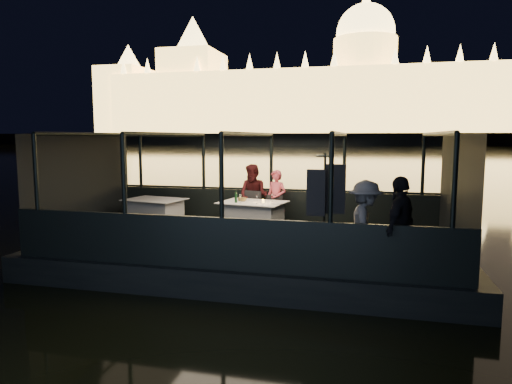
% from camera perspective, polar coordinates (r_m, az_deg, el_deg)
% --- Properties ---
extents(river_water, '(500.00, 500.00, 0.00)m').
position_cam_1_polar(river_water, '(89.25, 12.34, 4.97)').
color(river_water, black).
rests_on(river_water, ground).
extents(boat_hull, '(8.60, 4.40, 1.00)m').
position_cam_1_polar(boat_hull, '(9.86, -0.56, -9.25)').
color(boat_hull, black).
rests_on(boat_hull, river_water).
extents(boat_deck, '(8.00, 4.00, 0.04)m').
position_cam_1_polar(boat_deck, '(9.74, -0.57, -6.54)').
color(boat_deck, black).
rests_on(boat_deck, boat_hull).
extents(gunwale_port, '(8.00, 0.08, 0.90)m').
position_cam_1_polar(gunwale_port, '(11.56, 1.90, -2.03)').
color(gunwale_port, black).
rests_on(gunwale_port, boat_deck).
extents(gunwale_starboard, '(8.00, 0.08, 0.90)m').
position_cam_1_polar(gunwale_starboard, '(7.76, -4.26, -6.48)').
color(gunwale_starboard, black).
rests_on(gunwale_starboard, boat_deck).
extents(cabin_glass_port, '(8.00, 0.02, 1.40)m').
position_cam_1_polar(cabin_glass_port, '(11.44, 1.92, 3.67)').
color(cabin_glass_port, '#99B2B2').
rests_on(cabin_glass_port, gunwale_port).
extents(cabin_glass_starboard, '(8.00, 0.02, 1.40)m').
position_cam_1_polar(cabin_glass_starboard, '(7.58, -4.34, 2.01)').
color(cabin_glass_starboard, '#99B2B2').
rests_on(cabin_glass_starboard, gunwale_starboard).
extents(cabin_roof_glass, '(8.00, 4.00, 0.02)m').
position_cam_1_polar(cabin_roof_glass, '(9.47, -0.58, 7.24)').
color(cabin_roof_glass, '#99B2B2').
rests_on(cabin_roof_glass, boat_deck).
extents(end_wall_fore, '(0.02, 4.00, 2.30)m').
position_cam_1_polar(end_wall_fore, '(11.21, -20.79, 0.85)').
color(end_wall_fore, black).
rests_on(end_wall_fore, boat_deck).
extents(end_wall_aft, '(0.02, 4.00, 2.30)m').
position_cam_1_polar(end_wall_aft, '(9.38, 23.81, -0.38)').
color(end_wall_aft, black).
rests_on(end_wall_aft, boat_deck).
extents(canopy_ribs, '(8.00, 4.00, 2.30)m').
position_cam_1_polar(canopy_ribs, '(9.53, -0.57, 0.32)').
color(canopy_ribs, black).
rests_on(canopy_ribs, boat_deck).
extents(embankment, '(400.00, 140.00, 6.00)m').
position_cam_1_polar(embankment, '(219.19, 13.28, 6.25)').
color(embankment, '#423D33').
rests_on(embankment, ground).
extents(parliament_building, '(220.00, 32.00, 60.00)m').
position_cam_1_polar(parliament_building, '(186.05, 13.40, 14.82)').
color(parliament_building, '#F2D18C').
rests_on(parliament_building, embankment).
extents(dining_table_central, '(1.60, 1.28, 0.77)m').
position_cam_1_polar(dining_table_central, '(10.50, -0.42, -3.30)').
color(dining_table_central, silver).
rests_on(dining_table_central, boat_deck).
extents(dining_table_aft, '(1.54, 1.23, 0.73)m').
position_cam_1_polar(dining_table_aft, '(11.51, -12.50, -2.56)').
color(dining_table_aft, white).
rests_on(dining_table_aft, boat_deck).
extents(chair_port_left, '(0.51, 0.51, 0.93)m').
position_cam_1_polar(chair_port_left, '(10.95, -0.64, -2.52)').
color(chair_port_left, black).
rests_on(chair_port_left, boat_deck).
extents(chair_port_right, '(0.42, 0.42, 0.85)m').
position_cam_1_polar(chair_port_right, '(10.83, 2.18, -2.63)').
color(chair_port_right, black).
rests_on(chair_port_right, boat_deck).
extents(coat_stand, '(0.68, 0.63, 1.98)m').
position_cam_1_polar(coat_stand, '(7.78, 8.52, -3.12)').
color(coat_stand, black).
rests_on(coat_stand, boat_deck).
extents(person_woman_coral, '(0.61, 0.51, 1.45)m').
position_cam_1_polar(person_woman_coral, '(11.04, 2.54, -0.88)').
color(person_woman_coral, '#DF5160').
rests_on(person_woman_coral, boat_deck).
extents(person_man_maroon, '(0.86, 0.73, 1.58)m').
position_cam_1_polar(person_man_maroon, '(11.27, -0.31, -0.72)').
color(person_man_maroon, '#411214').
rests_on(person_man_maroon, boat_deck).
extents(passenger_stripe, '(0.73, 1.08, 1.54)m').
position_cam_1_polar(passenger_stripe, '(7.81, 13.51, -3.56)').
color(passenger_stripe, white).
rests_on(passenger_stripe, boat_deck).
extents(passenger_dark, '(0.76, 1.05, 1.64)m').
position_cam_1_polar(passenger_dark, '(7.59, 17.56, -4.00)').
color(passenger_dark, black).
rests_on(passenger_dark, boat_deck).
extents(wine_bottle, '(0.07, 0.07, 0.27)m').
position_cam_1_polar(wine_bottle, '(10.31, -2.53, -0.51)').
color(wine_bottle, '#153C1B').
rests_on(wine_bottle, dining_table_central).
extents(bread_basket, '(0.26, 0.26, 0.08)m').
position_cam_1_polar(bread_basket, '(10.58, -1.72, -0.91)').
color(bread_basket, brown).
rests_on(bread_basket, dining_table_central).
extents(amber_candle, '(0.07, 0.07, 0.08)m').
position_cam_1_polar(amber_candle, '(10.31, 0.90, -1.12)').
color(amber_candle, gold).
rests_on(amber_candle, dining_table_central).
extents(plate_near, '(0.28, 0.28, 0.02)m').
position_cam_1_polar(plate_near, '(10.15, 2.56, -1.44)').
color(plate_near, white).
rests_on(plate_near, dining_table_central).
extents(plate_far, '(0.34, 0.34, 0.02)m').
position_cam_1_polar(plate_far, '(10.63, -1.04, -1.05)').
color(plate_far, white).
rests_on(plate_far, dining_table_central).
extents(wine_glass_white, '(0.07, 0.07, 0.19)m').
position_cam_1_polar(wine_glass_white, '(10.21, -1.98, -0.89)').
color(wine_glass_white, white).
rests_on(wine_glass_white, dining_table_central).
extents(wine_glass_red, '(0.07, 0.07, 0.17)m').
position_cam_1_polar(wine_glass_red, '(10.46, 2.02, -0.71)').
color(wine_glass_red, white).
rests_on(wine_glass_red, dining_table_central).
extents(wine_glass_empty, '(0.07, 0.07, 0.17)m').
position_cam_1_polar(wine_glass_empty, '(10.17, 0.15, -0.92)').
color(wine_glass_empty, silver).
rests_on(wine_glass_empty, dining_table_central).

